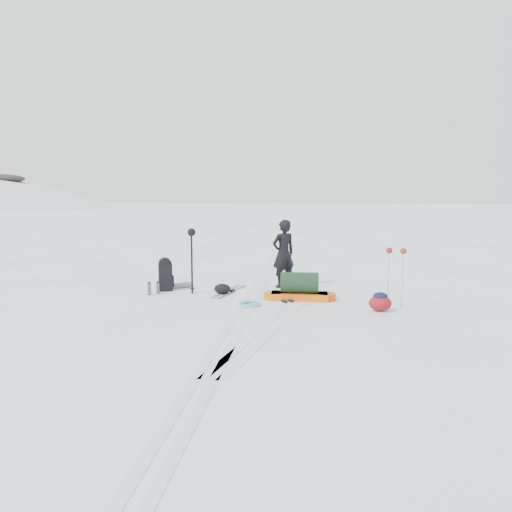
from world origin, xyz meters
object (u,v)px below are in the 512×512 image
object	(u,v)px
skier	(283,254)
ski_poles_black	(192,240)
pulk_sled	(299,289)
expedition_rucksack	(167,275)

from	to	relation	value
skier	ski_poles_black	xyz separation A→B (m)	(-2.01, -1.18, 0.41)
pulk_sled	expedition_rucksack	world-z (taller)	expedition_rucksack
skier	expedition_rucksack	distance (m)	2.90
pulk_sled	ski_poles_black	xyz separation A→B (m)	(-2.54, 0.22, 1.03)
pulk_sled	skier	bearing A→B (deg)	106.47
skier	expedition_rucksack	xyz separation A→B (m)	(-2.71, -0.93, -0.48)
pulk_sled	expedition_rucksack	bearing A→B (deg)	167.10
pulk_sled	expedition_rucksack	size ratio (longest dim) A/B	2.01
skier	expedition_rucksack	world-z (taller)	skier
expedition_rucksack	pulk_sled	bearing A→B (deg)	-34.33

